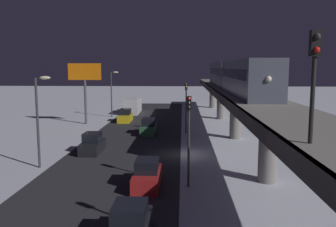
{
  "coord_description": "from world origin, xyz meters",
  "views": [
    {
      "loc": [
        -0.08,
        32.93,
        8.37
      ],
      "look_at": [
        1.82,
        -12.02,
        2.36
      ],
      "focal_mm": 37.3,
      "sensor_mm": 36.0,
      "label": 1
    }
  ],
  "objects_px": {
    "sedan_black": "(92,144)",
    "rail_signal": "(314,67)",
    "subway_train": "(233,75)",
    "sedan_red": "(147,176)",
    "sedan_green": "(149,128)",
    "box_truck": "(133,106)",
    "commercial_billboard": "(85,78)",
    "traffic_light_near": "(189,128)",
    "traffic_light_mid": "(186,100)",
    "sedan_yellow": "(125,116)"
  },
  "relations": [
    {
      "from": "box_truck",
      "to": "traffic_light_mid",
      "type": "relative_size",
      "value": 1.16
    },
    {
      "from": "sedan_black",
      "to": "box_truck",
      "type": "xyz_separation_m",
      "value": [
        0.2,
        -29.56,
        0.55
      ]
    },
    {
      "from": "traffic_light_mid",
      "to": "sedan_red",
      "type": "bearing_deg",
      "value": 81.82
    },
    {
      "from": "sedan_green",
      "to": "traffic_light_near",
      "type": "height_order",
      "value": "traffic_light_near"
    },
    {
      "from": "box_truck",
      "to": "traffic_light_near",
      "type": "height_order",
      "value": "traffic_light_near"
    },
    {
      "from": "sedan_yellow",
      "to": "traffic_light_mid",
      "type": "height_order",
      "value": "traffic_light_mid"
    },
    {
      "from": "sedan_yellow",
      "to": "box_truck",
      "type": "distance_m",
      "value": 9.87
    },
    {
      "from": "subway_train",
      "to": "box_truck",
      "type": "height_order",
      "value": "subway_train"
    },
    {
      "from": "sedan_green",
      "to": "box_truck",
      "type": "bearing_deg",
      "value": 103.67
    },
    {
      "from": "sedan_green",
      "to": "rail_signal",
      "type": "bearing_deg",
      "value": -73.84
    },
    {
      "from": "rail_signal",
      "to": "sedan_green",
      "type": "height_order",
      "value": "rail_signal"
    },
    {
      "from": "box_truck",
      "to": "commercial_billboard",
      "type": "height_order",
      "value": "commercial_billboard"
    },
    {
      "from": "rail_signal",
      "to": "sedan_green",
      "type": "distance_m",
      "value": 32.75
    },
    {
      "from": "sedan_yellow",
      "to": "commercial_billboard",
      "type": "relative_size",
      "value": 0.49
    },
    {
      "from": "traffic_light_near",
      "to": "sedan_yellow",
      "type": "bearing_deg",
      "value": -72.37
    },
    {
      "from": "box_truck",
      "to": "sedan_yellow",
      "type": "bearing_deg",
      "value": 91.16
    },
    {
      "from": "sedan_red",
      "to": "sedan_yellow",
      "type": "xyz_separation_m",
      "value": [
        6.4,
        -29.38,
        0.0
      ]
    },
    {
      "from": "rail_signal",
      "to": "sedan_black",
      "type": "relative_size",
      "value": 0.99
    },
    {
      "from": "sedan_green",
      "to": "sedan_black",
      "type": "relative_size",
      "value": 1.12
    },
    {
      "from": "sedan_black",
      "to": "sedan_red",
      "type": "bearing_deg",
      "value": 123.47
    },
    {
      "from": "sedan_yellow",
      "to": "box_truck",
      "type": "bearing_deg",
      "value": -88.84
    },
    {
      "from": "box_truck",
      "to": "commercial_billboard",
      "type": "bearing_deg",
      "value": 66.9
    },
    {
      "from": "sedan_black",
      "to": "rail_signal",
      "type": "bearing_deg",
      "value": 122.95
    },
    {
      "from": "box_truck",
      "to": "rail_signal",
      "type": "bearing_deg",
      "value": 105.19
    },
    {
      "from": "subway_train",
      "to": "traffic_light_near",
      "type": "height_order",
      "value": "subway_train"
    },
    {
      "from": "subway_train",
      "to": "rail_signal",
      "type": "xyz_separation_m",
      "value": [
        1.65,
        31.61,
        0.95
      ]
    },
    {
      "from": "sedan_black",
      "to": "sedan_red",
      "type": "distance_m",
      "value": 11.6
    },
    {
      "from": "sedan_green",
      "to": "traffic_light_mid",
      "type": "xyz_separation_m",
      "value": [
        -4.7,
        -0.67,
        3.41
      ]
    },
    {
      "from": "subway_train",
      "to": "box_truck",
      "type": "relative_size",
      "value": 4.98
    },
    {
      "from": "commercial_billboard",
      "to": "traffic_light_near",
      "type": "bearing_deg",
      "value": 118.79
    },
    {
      "from": "subway_train",
      "to": "sedan_red",
      "type": "relative_size",
      "value": 8.59
    },
    {
      "from": "subway_train",
      "to": "sedan_green",
      "type": "bearing_deg",
      "value": 5.46
    },
    {
      "from": "sedan_green",
      "to": "sedan_black",
      "type": "height_order",
      "value": "same"
    },
    {
      "from": "sedan_green",
      "to": "sedan_yellow",
      "type": "relative_size",
      "value": 1.03
    },
    {
      "from": "traffic_light_near",
      "to": "commercial_billboard",
      "type": "height_order",
      "value": "commercial_billboard"
    },
    {
      "from": "rail_signal",
      "to": "box_truck",
      "type": "xyz_separation_m",
      "value": [
        13.67,
        -50.33,
        -7.02
      ]
    },
    {
      "from": "rail_signal",
      "to": "box_truck",
      "type": "relative_size",
      "value": 0.54
    },
    {
      "from": "sedan_black",
      "to": "traffic_light_near",
      "type": "xyz_separation_m",
      "value": [
        -9.3,
        9.57,
        3.4
      ]
    },
    {
      "from": "sedan_red",
      "to": "rail_signal",
      "type": "bearing_deg",
      "value": -57.51
    },
    {
      "from": "subway_train",
      "to": "sedan_black",
      "type": "bearing_deg",
      "value": 35.63
    },
    {
      "from": "sedan_yellow",
      "to": "traffic_light_near",
      "type": "height_order",
      "value": "traffic_light_near"
    },
    {
      "from": "sedan_yellow",
      "to": "sedan_black",
      "type": "bearing_deg",
      "value": 90.0
    },
    {
      "from": "box_truck",
      "to": "commercial_billboard",
      "type": "xyz_separation_m",
      "value": [
        5.24,
        12.3,
        5.48
      ]
    },
    {
      "from": "subway_train",
      "to": "commercial_billboard",
      "type": "height_order",
      "value": "subway_train"
    },
    {
      "from": "sedan_yellow",
      "to": "commercial_billboard",
      "type": "height_order",
      "value": "commercial_billboard"
    },
    {
      "from": "subway_train",
      "to": "sedan_red",
      "type": "distance_m",
      "value": 23.25
    },
    {
      "from": "subway_train",
      "to": "sedan_green",
      "type": "xyz_separation_m",
      "value": [
        10.51,
        1.0,
        -6.63
      ]
    },
    {
      "from": "rail_signal",
      "to": "sedan_black",
      "type": "distance_m",
      "value": 25.89
    },
    {
      "from": "rail_signal",
      "to": "sedan_yellow",
      "type": "bearing_deg",
      "value": -71.6
    },
    {
      "from": "traffic_light_near",
      "to": "sedan_green",
      "type": "bearing_deg",
      "value": -76.38
    }
  ]
}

